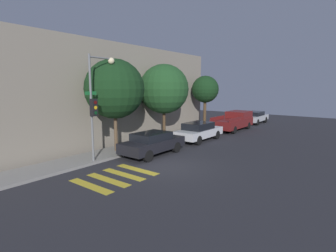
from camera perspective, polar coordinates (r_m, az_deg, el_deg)
ground_plane at (r=13.88m, az=-0.40°, el=-8.74°), size 60.00×60.00×0.00m
sidewalk at (r=16.74m, az=-12.03°, el=-5.66°), size 26.00×2.14×0.14m
building_row at (r=19.89m, az=-20.75°, el=6.38°), size 26.00×6.00×7.13m
crosswalk at (r=12.52m, az=-11.27°, el=-10.83°), size 3.24×2.60×0.00m
traffic_light_pole at (r=14.51m, az=-15.21°, el=6.33°), size 1.97×0.56×5.80m
sedan_near_corner at (r=15.97m, az=-3.39°, el=-3.68°), size 4.30×1.84×1.39m
sedan_middle at (r=20.28m, az=6.71°, el=-1.08°), size 4.52×1.84×1.42m
pickup_truck at (r=25.99m, az=14.15°, el=1.11°), size 5.37×2.10×1.73m
sedan_far_end at (r=31.29m, az=18.37°, el=1.88°), size 4.43×1.76×1.36m
tree_near_corner at (r=16.44m, az=-11.56°, el=7.89°), size 3.64×3.64×5.81m
tree_midblock at (r=19.94m, az=-0.87°, el=8.04°), size 3.72×3.72×5.82m
tree_far_end at (r=25.09m, az=8.10°, el=7.85°), size 2.52×2.52×5.15m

